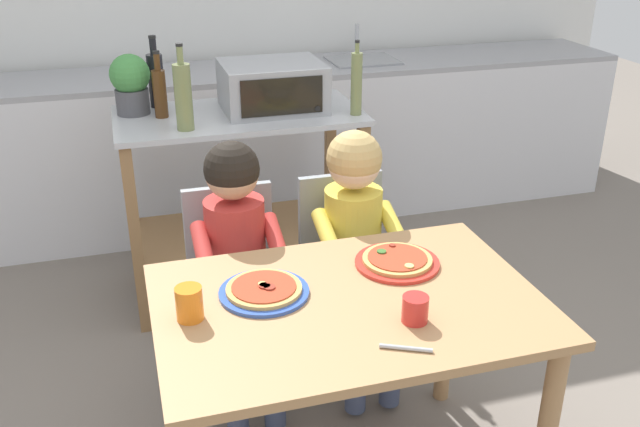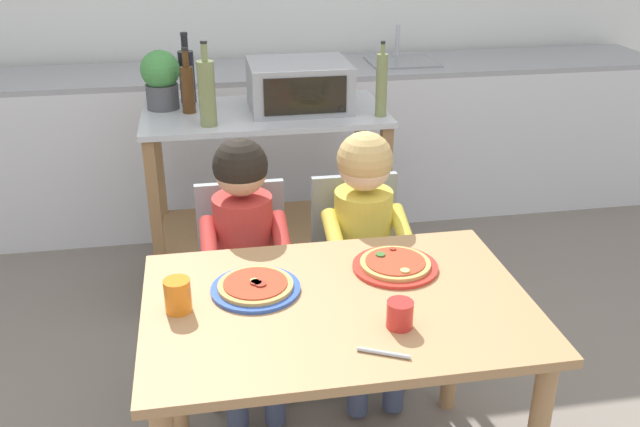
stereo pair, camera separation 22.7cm
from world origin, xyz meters
TOP-DOWN VIEW (x-y plane):
  - ground_plane at (0.00, 1.05)m, footprint 10.76×10.76m
  - kitchen_counter at (0.00, 2.27)m, footprint 4.84×0.60m
  - kitchen_island_cart at (-0.07, 1.40)m, footprint 1.12×0.58m
  - toaster_oven at (0.10, 1.42)m, footprint 0.46×0.39m
  - bottle_squat_spirits at (0.44, 1.23)m, footprint 0.05×0.05m
  - bottle_brown_beer at (-0.41, 1.43)m, footprint 0.06×0.06m
  - bottle_dark_olive_oil at (-0.41, 1.61)m, footprint 0.07×0.07m
  - bottle_tall_green_wine at (-0.32, 1.22)m, footprint 0.07×0.07m
  - potted_herb_plant at (-0.52, 1.52)m, footprint 0.18×0.18m
  - dining_table at (0.00, 0.00)m, footprint 1.14×0.78m
  - dining_chair_left at (-0.23, 0.67)m, footprint 0.36×0.36m
  - dining_chair_right at (0.22, 0.67)m, footprint 0.36×0.36m
  - child_in_red_shirt at (-0.23, 0.55)m, footprint 0.32×0.42m
  - child_in_yellow_shirt at (0.22, 0.55)m, footprint 0.32×0.42m
  - pizza_plate_blue_rimmed at (-0.23, 0.10)m, footprint 0.27×0.27m
  - pizza_plate_red_rimmed at (0.22, 0.16)m, footprint 0.27×0.27m
  - drinking_cup_orange at (-0.46, 0.03)m, footprint 0.08×0.08m
  - drinking_cup_red at (0.14, -0.16)m, footprint 0.07×0.07m
  - serving_spoon at (0.07, -0.28)m, footprint 0.13×0.07m

SIDE VIEW (x-z plane):
  - ground_plane at x=0.00m, z-range 0.00..0.00m
  - kitchen_counter at x=0.00m, z-range -0.10..1.01m
  - dining_chair_left at x=-0.23m, z-range 0.07..0.89m
  - dining_chair_right at x=0.22m, z-range 0.07..0.89m
  - kitchen_island_cart at x=-0.07m, z-range 0.16..1.07m
  - dining_table at x=0.00m, z-range 0.25..0.98m
  - child_in_red_shirt at x=-0.23m, z-range 0.16..1.19m
  - child_in_yellow_shirt at x=0.22m, z-range 0.17..1.19m
  - serving_spoon at x=0.07m, z-range 0.73..0.74m
  - pizza_plate_red_rimmed at x=0.22m, z-range 0.73..0.76m
  - pizza_plate_blue_rimmed at x=-0.23m, z-range 0.73..0.76m
  - drinking_cup_red at x=0.14m, z-range 0.73..0.81m
  - drinking_cup_orange at x=-0.46m, z-range 0.73..0.83m
  - toaster_oven at x=0.10m, z-range 0.91..1.13m
  - bottle_brown_beer at x=-0.41m, z-range 0.88..1.18m
  - bottle_dark_olive_oil at x=-0.41m, z-range 0.88..1.21m
  - potted_herb_plant at x=-0.52m, z-range 0.92..1.19m
  - bottle_squat_spirits at x=0.44m, z-range 0.89..1.22m
  - bottle_tall_green_wine at x=-0.32m, z-range 0.88..1.24m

